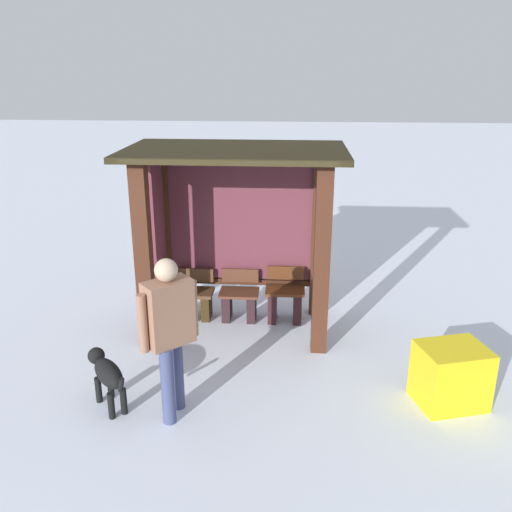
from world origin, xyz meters
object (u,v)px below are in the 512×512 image
bench_center_inside (239,301)px  bus_shelter (231,208)px  bench_right_inside (285,300)px  grit_bin (451,376)px  person_walking (169,326)px  bench_left_inside (194,300)px  dog (107,374)px

bench_center_inside → bus_shelter: bearing=-125.8°
bench_right_inside → grit_bin: (1.83, -1.93, 0.03)m
person_walking → bench_left_inside: bearing=94.9°
bench_center_inside → bench_right_inside: 0.66m
dog → grit_bin: (3.68, 0.32, -0.06)m
bus_shelter → bench_left_inside: bearing=168.2°
grit_bin → bench_right_inside: bearing=133.5°
bench_left_inside → person_walking: bearing=-85.1°
dog → grit_bin: 3.70m
person_walking → grit_bin: size_ratio=2.50×
bench_right_inside → grit_bin: 2.66m
bench_center_inside → person_walking: person_walking is taller
bus_shelter → dog: bus_shelter is taller
person_walking → dog: (-0.73, 0.11, -0.64)m
bus_shelter → bench_left_inside: (-0.57, 0.12, -1.41)m
bench_right_inside → person_walking: size_ratio=0.44×
bench_right_inside → grit_bin: bench_right_inside is taller
bench_center_inside → bench_right_inside: size_ratio=0.93×
bench_left_inside → person_walking: person_walking is taller
bus_shelter → person_walking: bearing=-99.5°
bus_shelter → dog: size_ratio=4.09×
dog → bench_center_inside: bearing=62.1°
bench_left_inside → bench_right_inside: bench_right_inside is taller
dog → bench_left_inside: bearing=76.7°
bench_right_inside → dog: bearing=-129.5°
bench_left_inside → bench_right_inside: (1.32, -0.00, 0.03)m
bench_right_inside → person_walking: (-1.12, -2.35, 0.73)m
bus_shelter → person_walking: (-0.37, -2.23, -0.65)m
person_walking → grit_bin: 3.06m
bus_shelter → bench_left_inside: 1.53m
bench_center_inside → grit_bin: size_ratio=1.02×
bench_right_inside → dog: 2.91m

